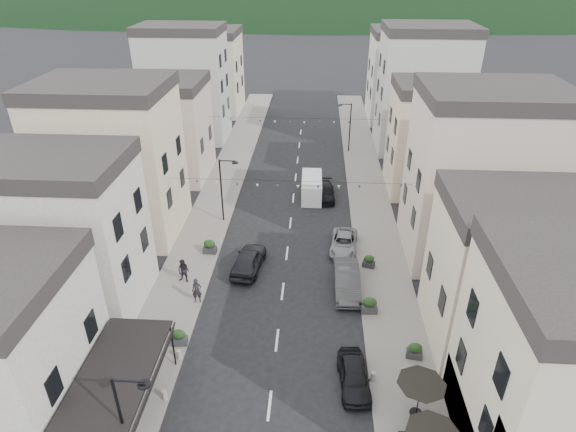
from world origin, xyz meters
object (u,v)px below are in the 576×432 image
(parked_car_e, at_px, (249,260))
(pedestrian_b, at_px, (184,271))
(delivery_van, at_px, (312,186))
(parked_car_b, at_px, (347,281))
(parked_car_d, at_px, (325,192))
(pedestrian_a, at_px, (197,291))
(parked_car_c, at_px, (344,243))
(parked_car_a, at_px, (354,376))

(parked_car_e, xyz_separation_m, pedestrian_b, (-4.50, -2.02, 0.22))
(delivery_van, distance_m, pedestrian_b, 17.37)
(pedestrian_b, bearing_deg, parked_car_b, 11.57)
(pedestrian_b, bearing_deg, parked_car_d, 66.81)
(parked_car_d, relative_size, parked_car_e, 0.91)
(delivery_van, bearing_deg, pedestrian_a, -114.75)
(parked_car_b, relative_size, parked_car_c, 1.11)
(parked_car_a, relative_size, parked_car_e, 0.83)
(parked_car_b, xyz_separation_m, delivery_van, (-2.80, 14.95, 0.32))
(parked_car_d, bearing_deg, parked_car_b, -86.93)
(parked_car_a, height_order, parked_car_b, parked_car_b)
(delivery_van, bearing_deg, parked_car_e, -110.51)
(parked_car_b, height_order, parked_car_c, parked_car_b)
(parked_car_c, xyz_separation_m, pedestrian_b, (-11.90, -5.25, 0.42))
(parked_car_a, height_order, pedestrian_b, pedestrian_b)
(parked_car_c, height_order, parked_car_e, parked_car_e)
(parked_car_b, distance_m, parked_car_e, 7.72)
(parked_car_b, relative_size, pedestrian_a, 2.74)
(parked_car_a, relative_size, parked_car_c, 0.89)
(pedestrian_a, bearing_deg, delivery_van, 56.24)
(parked_car_b, bearing_deg, pedestrian_b, 178.42)
(parked_car_c, height_order, pedestrian_a, pedestrian_a)
(parked_car_e, bearing_deg, parked_car_d, -107.84)
(parked_car_b, xyz_separation_m, pedestrian_a, (-10.40, -2.08, 0.21))
(parked_car_b, bearing_deg, parked_car_c, 89.21)
(parked_car_b, distance_m, delivery_van, 15.22)
(parked_car_a, distance_m, delivery_van, 23.84)
(parked_car_d, bearing_deg, delivery_van, 170.46)
(parked_car_d, distance_m, parked_car_e, 13.93)
(parked_car_e, bearing_deg, parked_car_b, 170.97)
(parked_car_a, xyz_separation_m, pedestrian_b, (-11.90, 8.88, 0.36))
(parked_car_d, distance_m, delivery_van, 1.45)
(parked_car_b, height_order, delivery_van, delivery_van)
(parked_car_a, height_order, delivery_van, delivery_van)
(parked_car_b, xyz_separation_m, parked_car_e, (-7.40, 2.19, -0.00))
(parked_car_a, bearing_deg, parked_car_b, 85.78)
(delivery_van, bearing_deg, parked_car_d, -7.69)
(parked_car_b, relative_size, parked_car_d, 1.14)
(delivery_van, height_order, pedestrian_a, delivery_van)
(parked_car_c, height_order, pedestrian_b, pedestrian_b)
(parked_car_b, relative_size, delivery_van, 1.02)
(parked_car_a, xyz_separation_m, parked_car_d, (-1.45, 23.50, -0.05))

